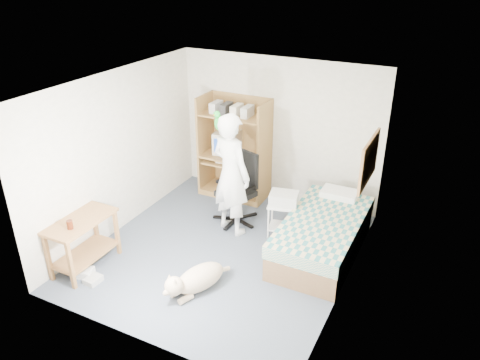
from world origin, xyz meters
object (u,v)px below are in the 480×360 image
at_px(bed, 323,235).
at_px(dog, 196,279).
at_px(office_chair, 239,198).
at_px(computer_hutch, 235,152).
at_px(printer_cart, 283,214).
at_px(person, 231,174).
at_px(side_desk, 83,236).

xyz_separation_m(bed, dog, (-1.19, -1.58, -0.11)).
distance_m(office_chair, dog, 1.90).
bearing_deg(bed, dog, -127.15).
bearing_deg(computer_hutch, office_chair, -59.85).
height_order(computer_hutch, office_chair, computer_hutch).
xyz_separation_m(office_chair, printer_cart, (0.81, -0.09, -0.05)).
relative_size(bed, person, 1.04).
xyz_separation_m(computer_hutch, dog, (0.81, -2.70, -0.65)).
distance_m(bed, dog, 1.98).
distance_m(computer_hutch, person, 1.27).
distance_m(office_chair, person, 0.63).
bearing_deg(printer_cart, side_desk, -149.25).
bearing_deg(computer_hutch, dog, -73.35).
bearing_deg(person, office_chair, -65.63).
bearing_deg(bed, printer_cart, 164.60).
height_order(dog, printer_cart, printer_cart).
bearing_deg(side_desk, person, 52.56).
bearing_deg(person, computer_hutch, -46.81).
xyz_separation_m(computer_hutch, office_chair, (0.49, -0.84, -0.41)).
relative_size(person, dog, 1.89).
relative_size(side_desk, printer_cart, 1.82).
bearing_deg(dog, bed, 74.49).
bearing_deg(side_desk, dog, 8.27).
xyz_separation_m(computer_hutch, person, (0.52, -1.15, 0.15)).
bearing_deg(printer_cart, person, -176.50).
relative_size(computer_hutch, person, 0.93).
height_order(computer_hutch, dog, computer_hutch).
bearing_deg(dog, office_chair, 121.36).
bearing_deg(person, printer_cart, -145.28).
relative_size(office_chair, dog, 1.14).
relative_size(computer_hutch, side_desk, 1.80).
distance_m(computer_hutch, side_desk, 3.08).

